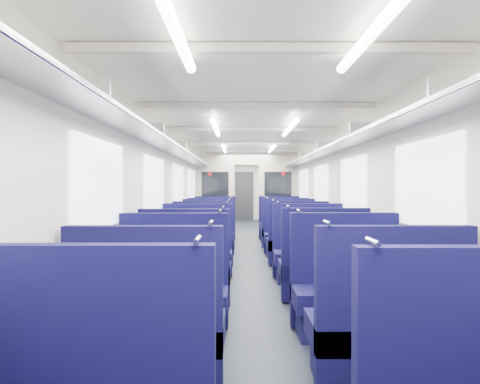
{
  "coord_description": "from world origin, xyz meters",
  "views": [
    {
      "loc": [
        -0.2,
        -8.82,
        1.4
      ],
      "look_at": [
        -0.18,
        2.99,
        1.24
      ],
      "focal_mm": 31.83,
      "sensor_mm": 36.0,
      "label": 1
    }
  ],
  "objects_px": {
    "seat_7": "(347,296)",
    "seat_14": "(208,238)",
    "seat_6": "(172,297)",
    "seat_19": "(280,227)",
    "seat_11": "(309,256)",
    "seat_10": "(197,256)",
    "seat_13": "(297,244)",
    "seat_9": "(323,271)",
    "seat_8": "(186,274)",
    "seat_5": "(386,335)",
    "seat_12": "(204,245)",
    "seat_4": "(148,336)",
    "seat_16": "(212,232)",
    "seat_18": "(215,227)",
    "end_door": "(244,196)",
    "seat_17": "(285,232)",
    "seat_15": "(290,237)",
    "bulkhead": "(247,192)"
  },
  "relations": [
    {
      "from": "seat_7",
      "to": "seat_14",
      "type": "xyz_separation_m",
      "value": [
        -1.66,
        4.5,
        0.0
      ]
    },
    {
      "from": "seat_6",
      "to": "seat_19",
      "type": "height_order",
      "value": "same"
    },
    {
      "from": "seat_11",
      "to": "seat_19",
      "type": "relative_size",
      "value": 1.0
    },
    {
      "from": "seat_10",
      "to": "seat_13",
      "type": "xyz_separation_m",
      "value": [
        1.66,
        1.27,
        0.0
      ]
    },
    {
      "from": "seat_9",
      "to": "seat_13",
      "type": "distance_m",
      "value": 2.34
    },
    {
      "from": "seat_7",
      "to": "seat_8",
      "type": "distance_m",
      "value": 1.94
    },
    {
      "from": "seat_5",
      "to": "seat_7",
      "type": "distance_m",
      "value": 1.07
    },
    {
      "from": "seat_8",
      "to": "seat_10",
      "type": "relative_size",
      "value": 1.0
    },
    {
      "from": "seat_13",
      "to": "seat_14",
      "type": "distance_m",
      "value": 1.92
    },
    {
      "from": "seat_12",
      "to": "seat_14",
      "type": "xyz_separation_m",
      "value": [
        0.0,
        1.03,
        0.0
      ]
    },
    {
      "from": "seat_5",
      "to": "seat_13",
      "type": "height_order",
      "value": "same"
    },
    {
      "from": "seat_7",
      "to": "seat_10",
      "type": "height_order",
      "value": "same"
    },
    {
      "from": "seat_4",
      "to": "seat_13",
      "type": "xyz_separation_m",
      "value": [
        1.66,
        4.61,
        0.0
      ]
    },
    {
      "from": "seat_16",
      "to": "seat_11",
      "type": "bearing_deg",
      "value": -63.8
    },
    {
      "from": "seat_6",
      "to": "seat_11",
      "type": "distance_m",
      "value": 2.83
    },
    {
      "from": "seat_9",
      "to": "seat_10",
      "type": "xyz_separation_m",
      "value": [
        -1.66,
        1.07,
        0.0
      ]
    },
    {
      "from": "seat_7",
      "to": "seat_18",
      "type": "relative_size",
      "value": 1.0
    },
    {
      "from": "seat_12",
      "to": "seat_13",
      "type": "xyz_separation_m",
      "value": [
        1.66,
        0.06,
        0.0
      ]
    },
    {
      "from": "seat_6",
      "to": "seat_5",
      "type": "bearing_deg",
      "value": -31.6
    },
    {
      "from": "seat_10",
      "to": "end_door",
      "type": "bearing_deg",
      "value": 85.87
    },
    {
      "from": "seat_17",
      "to": "seat_19",
      "type": "distance_m",
      "value": 1.23
    },
    {
      "from": "seat_8",
      "to": "seat_10",
      "type": "distance_m",
      "value": 1.26
    },
    {
      "from": "seat_13",
      "to": "seat_9",
      "type": "bearing_deg",
      "value": -90.0
    },
    {
      "from": "seat_15",
      "to": "seat_10",
      "type": "bearing_deg",
      "value": -125.37
    },
    {
      "from": "seat_8",
      "to": "seat_15",
      "type": "distance_m",
      "value": 3.96
    },
    {
      "from": "seat_5",
      "to": "seat_7",
      "type": "xyz_separation_m",
      "value": [
        0.0,
        1.07,
        0.0
      ]
    },
    {
      "from": "seat_6",
      "to": "seat_14",
      "type": "relative_size",
      "value": 1.0
    },
    {
      "from": "seat_6",
      "to": "seat_13",
      "type": "bearing_deg",
      "value": 65.09
    },
    {
      "from": "seat_13",
      "to": "seat_14",
      "type": "relative_size",
      "value": 1.0
    },
    {
      "from": "seat_15",
      "to": "seat_4",
      "type": "bearing_deg",
      "value": -106.31
    },
    {
      "from": "seat_6",
      "to": "seat_14",
      "type": "bearing_deg",
      "value": 90.0
    },
    {
      "from": "seat_6",
      "to": "seat_7",
      "type": "xyz_separation_m",
      "value": [
        1.66,
        0.04,
        0.0
      ]
    },
    {
      "from": "end_door",
      "to": "seat_12",
      "type": "distance_m",
      "value": 10.32
    },
    {
      "from": "seat_10",
      "to": "seat_4",
      "type": "bearing_deg",
      "value": -90.0
    },
    {
      "from": "seat_4",
      "to": "seat_17",
      "type": "xyz_separation_m",
      "value": [
        1.66,
        6.68,
        0.0
      ]
    },
    {
      "from": "seat_16",
      "to": "seat_17",
      "type": "height_order",
      "value": "same"
    },
    {
      "from": "end_door",
      "to": "seat_7",
      "type": "xyz_separation_m",
      "value": [
        0.83,
        -13.74,
        -0.64
      ]
    },
    {
      "from": "seat_4",
      "to": "seat_11",
      "type": "xyz_separation_m",
      "value": [
        1.66,
        3.32,
        0.0
      ]
    },
    {
      "from": "seat_14",
      "to": "seat_18",
      "type": "bearing_deg",
      "value": 90.0
    },
    {
      "from": "seat_9",
      "to": "end_door",
      "type": "bearing_deg",
      "value": 93.78
    },
    {
      "from": "end_door",
      "to": "seat_12",
      "type": "xyz_separation_m",
      "value": [
        -0.83,
        -10.27,
        -0.64
      ]
    },
    {
      "from": "bulkhead",
      "to": "seat_12",
      "type": "height_order",
      "value": "bulkhead"
    },
    {
      "from": "seat_4",
      "to": "seat_13",
      "type": "relative_size",
      "value": 1.0
    },
    {
      "from": "bulkhead",
      "to": "seat_9",
      "type": "distance_m",
      "value": 6.79
    },
    {
      "from": "seat_7",
      "to": "seat_13",
      "type": "height_order",
      "value": "same"
    },
    {
      "from": "seat_15",
      "to": "seat_11",
      "type": "bearing_deg",
      "value": -90.0
    },
    {
      "from": "end_door",
      "to": "seat_10",
      "type": "bearing_deg",
      "value": -94.13
    },
    {
      "from": "bulkhead",
      "to": "seat_4",
      "type": "height_order",
      "value": "bulkhead"
    },
    {
      "from": "seat_11",
      "to": "seat_16",
      "type": "relative_size",
      "value": 1.0
    },
    {
      "from": "seat_7",
      "to": "seat_12",
      "type": "distance_m",
      "value": 3.85
    }
  ]
}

